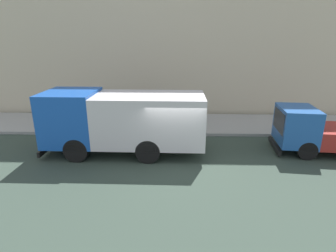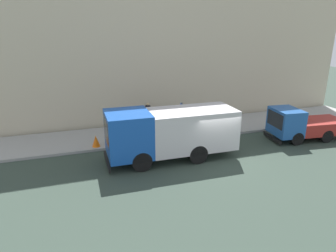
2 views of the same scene
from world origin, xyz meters
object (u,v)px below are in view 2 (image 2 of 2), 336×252
pedestrian_walking (148,113)px  pedestrian_standing (170,116)px  small_flatbed_truck (302,124)px  large_utility_truck (171,131)px  street_sign_post (182,117)px  traffic_cone_orange (96,141)px

pedestrian_walking → pedestrian_standing: 1.82m
small_flatbed_truck → pedestrian_standing: small_flatbed_truck is taller
pedestrian_standing → pedestrian_walking: bearing=49.7°
large_utility_truck → pedestrian_walking: (5.86, -0.20, -0.58)m
small_flatbed_truck → street_sign_post: size_ratio=2.24×
traffic_cone_orange → pedestrian_standing: bearing=-70.4°
pedestrian_standing → large_utility_truck: bearing=163.8°
large_utility_truck → street_sign_post: bearing=-31.3°
pedestrian_standing → traffic_cone_orange: 5.80m
small_flatbed_truck → traffic_cone_orange: (2.46, 13.16, -0.50)m
small_flatbed_truck → pedestrian_walking: bearing=64.2°
large_utility_truck → pedestrian_standing: 4.92m
large_utility_truck → pedestrian_standing: large_utility_truck is taller
traffic_cone_orange → street_sign_post: size_ratio=0.30×
large_utility_truck → pedestrian_standing: (4.63, -1.54, -0.61)m
pedestrian_walking → small_flatbed_truck: bearing=-94.1°
traffic_cone_orange → small_flatbed_truck: bearing=-100.6°
pedestrian_standing → traffic_cone_orange: pedestrian_standing is taller
large_utility_truck → street_sign_post: large_utility_truck is taller
street_sign_post → pedestrian_walking: bearing=24.6°
traffic_cone_orange → pedestrian_walking: bearing=-52.3°
large_utility_truck → pedestrian_walking: 5.89m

